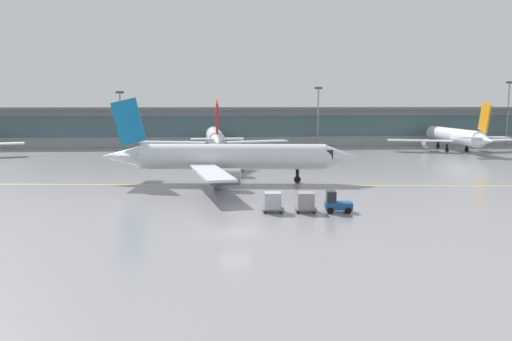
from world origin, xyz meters
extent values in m
plane|color=gray|center=(0.00, 0.00, 0.00)|extent=(400.00, 400.00, 0.00)
cube|color=yellow|center=(0.52, 24.14, 0.00)|extent=(109.55, 10.61, 0.01)
cube|color=#9EA3A8|center=(0.00, 87.32, 4.50)|extent=(201.07, 8.00, 9.00)
cube|color=slate|center=(0.00, 83.24, 4.95)|extent=(193.02, 0.16, 5.04)
cube|color=slate|center=(0.00, 85.82, 9.30)|extent=(209.11, 11.00, 0.60)
cylinder|color=silver|center=(-2.29, 66.85, 3.45)|extent=(4.40, 24.24, 3.35)
cone|color=silver|center=(-2.91, 80.91, 3.45)|extent=(3.35, 4.15, 3.18)
cube|color=black|center=(-2.79, 78.23, 3.87)|extent=(2.74, 3.13, 1.17)
cone|color=silver|center=(-1.65, 52.12, 3.45)|extent=(3.08, 5.48, 2.85)
cube|color=silver|center=(-10.77, 64.51, 2.53)|extent=(14.15, 6.30, 0.28)
cylinder|color=#999EA3|center=(-8.08, 66.11, 1.60)|extent=(2.22, 3.63, 2.07)
cube|color=silver|center=(6.36, 65.26, 2.53)|extent=(14.08, 7.38, 0.28)
cylinder|color=#999EA3|center=(3.54, 66.61, 1.60)|extent=(2.22, 3.63, 2.07)
cube|color=red|center=(-1.70, 53.20, 7.98)|extent=(0.55, 4.53, 6.31)
cube|color=silver|center=(-4.18, 53.48, 3.95)|extent=(5.02, 2.58, 0.24)
cube|color=silver|center=(0.75, 53.70, 3.95)|extent=(5.02, 2.58, 0.24)
cylinder|color=black|center=(-2.66, 75.28, 0.89)|extent=(0.43, 0.43, 1.77)
cylinder|color=black|center=(-2.66, 75.28, 0.44)|extent=(0.58, 0.91, 0.89)
cylinder|color=black|center=(-4.47, 64.78, 0.89)|extent=(0.43, 0.43, 1.77)
cylinder|color=black|center=(-4.47, 64.78, 0.44)|extent=(0.58, 0.91, 0.89)
cylinder|color=black|center=(0.06, 64.98, 0.89)|extent=(0.43, 0.43, 1.77)
cylinder|color=black|center=(0.06, 64.98, 0.44)|extent=(0.58, 0.91, 0.89)
cylinder|color=white|center=(50.63, 67.90, 3.38)|extent=(3.87, 23.70, 3.28)
cone|color=white|center=(50.97, 81.68, 3.38)|extent=(3.21, 4.01, 3.12)
cube|color=black|center=(50.91, 79.05, 3.79)|extent=(2.63, 3.02, 1.15)
cone|color=white|center=(50.27, 53.47, 3.38)|extent=(2.92, 5.32, 2.79)
cube|color=white|center=(42.19, 66.18, 2.48)|extent=(13.81, 7.00, 0.27)
cylinder|color=#999EA3|center=(44.92, 67.56, 1.56)|extent=(2.11, 3.52, 2.03)
cube|color=white|center=(58.97, 65.76, 2.48)|extent=(13.85, 6.40, 0.27)
cylinder|color=#999EA3|center=(56.31, 67.28, 1.56)|extent=(2.11, 3.52, 2.03)
cube|color=orange|center=(50.29, 54.52, 7.82)|extent=(0.46, 4.43, 6.18)
cube|color=white|center=(47.89, 54.96, 3.87)|extent=(4.88, 2.44, 0.23)
cube|color=white|center=(52.71, 54.84, 3.87)|extent=(4.88, 2.44, 0.23)
cylinder|color=black|center=(50.84, 76.17, 0.87)|extent=(0.42, 0.42, 1.74)
cylinder|color=black|center=(50.84, 76.17, 0.43)|extent=(0.55, 0.88, 0.87)
cylinder|color=black|center=(48.36, 66.03, 0.87)|extent=(0.42, 0.42, 1.74)
cylinder|color=black|center=(48.36, 66.03, 0.43)|extent=(0.55, 0.88, 0.87)
cylinder|color=black|center=(52.80, 65.92, 0.87)|extent=(0.42, 0.42, 1.74)
cylinder|color=black|center=(52.80, 65.92, 0.43)|extent=(0.55, 0.88, 0.87)
cylinder|color=silver|center=(0.52, 26.14, 3.50)|extent=(24.67, 5.66, 3.40)
cone|color=silver|center=(14.73, 24.81, 3.50)|extent=(4.36, 3.59, 3.23)
cube|color=black|center=(12.02, 25.07, 3.92)|extent=(3.29, 2.92, 1.19)
cone|color=silver|center=(-14.37, 27.54, 3.50)|extent=(5.68, 3.38, 2.89)
cube|color=silver|center=(-0.66, 34.99, 2.56)|extent=(8.08, 14.19, 0.28)
cylinder|color=#999EA3|center=(0.57, 32.06, 1.62)|extent=(3.78, 2.42, 2.10)
cube|color=silver|center=(-2.28, 17.67, 2.56)|extent=(5.74, 14.34, 0.28)
cylinder|color=#999EA3|center=(-0.53, 20.32, 1.62)|extent=(3.78, 2.42, 2.10)
cube|color=#1472B2|center=(-13.28, 27.44, 8.09)|extent=(4.59, 0.79, 6.40)
cube|color=silver|center=(-12.65, 29.89, 4.01)|extent=(2.85, 5.20, 0.24)
cube|color=silver|center=(-13.12, 24.91, 4.01)|extent=(2.85, 5.20, 0.24)
cylinder|color=black|center=(9.04, 25.35, 0.90)|extent=(0.44, 0.44, 1.80)
cylinder|color=black|center=(9.04, 25.35, 0.45)|extent=(0.95, 0.63, 0.90)
cylinder|color=black|center=(-1.26, 28.62, 0.90)|extent=(0.44, 0.44, 1.80)
cylinder|color=black|center=(-1.26, 28.62, 0.45)|extent=(0.95, 0.63, 0.90)
cylinder|color=black|center=(-1.69, 24.04, 0.90)|extent=(0.44, 0.44, 1.80)
cylinder|color=black|center=(-1.69, 24.04, 0.45)|extent=(0.95, 0.63, 0.90)
cube|color=#194C8C|center=(10.26, 6.97, 0.65)|extent=(2.71, 1.62, 0.70)
cube|color=#1E2328|center=(9.51, 7.03, 1.55)|extent=(1.00, 1.31, 1.10)
cylinder|color=black|center=(11.16, 7.59, 0.30)|extent=(0.62, 0.27, 0.60)
cylinder|color=black|center=(11.04, 6.20, 0.30)|extent=(0.62, 0.27, 0.60)
cylinder|color=black|center=(9.47, 7.74, 0.30)|extent=(0.62, 0.27, 0.60)
cylinder|color=black|center=(9.35, 6.35, 0.30)|extent=(0.62, 0.27, 0.60)
cube|color=#595B60|center=(7.07, 7.25, 0.28)|extent=(2.23, 1.78, 0.12)
cube|color=gray|center=(7.07, 7.25, 1.14)|extent=(1.72, 1.63, 1.60)
cylinder|color=black|center=(7.88, 7.88, 0.11)|extent=(0.23, 0.12, 0.22)
cylinder|color=black|center=(7.76, 6.48, 0.11)|extent=(0.23, 0.12, 0.22)
cylinder|color=black|center=(6.38, 8.01, 0.11)|extent=(0.23, 0.12, 0.22)
cylinder|color=black|center=(6.26, 6.61, 0.11)|extent=(0.23, 0.12, 0.22)
cube|color=#595B60|center=(3.89, 7.52, 0.28)|extent=(2.23, 1.78, 0.12)
cube|color=#B2B7C1|center=(3.89, 7.52, 1.14)|extent=(1.72, 1.63, 1.60)
cylinder|color=black|center=(4.69, 8.16, 0.11)|extent=(0.23, 0.12, 0.22)
cylinder|color=black|center=(4.57, 6.76, 0.11)|extent=(0.23, 0.12, 0.22)
cylinder|color=black|center=(3.20, 8.29, 0.11)|extent=(0.23, 0.12, 0.22)
cylinder|color=black|center=(3.08, 6.89, 0.11)|extent=(0.23, 0.12, 0.22)
cylinder|color=gray|center=(-24.13, 78.73, 6.39)|extent=(0.36, 0.36, 12.77)
cube|color=#3F3F42|center=(-24.13, 78.73, 13.02)|extent=(1.80, 0.30, 0.50)
cylinder|color=gray|center=(22.30, 79.31, 6.93)|extent=(0.36, 0.36, 13.87)
cube|color=#3F3F42|center=(22.30, 79.31, 14.12)|extent=(1.80, 0.30, 0.50)
cylinder|color=gray|center=(70.37, 80.73, 7.69)|extent=(0.36, 0.36, 15.38)
cube|color=#3F3F42|center=(70.37, 80.73, 15.63)|extent=(1.80, 0.30, 0.50)
camera|label=1|loc=(-1.23, -40.45, 10.56)|focal=35.34mm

